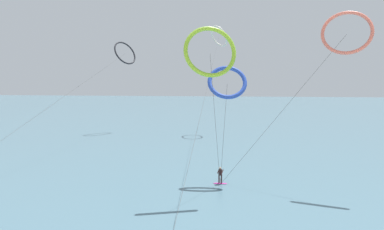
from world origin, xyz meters
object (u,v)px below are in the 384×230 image
kite_cobalt (227,82)px  kite_ivory (219,36)px  kite_charcoal (125,53)px  kite_coral (347,33)px  surfer_magenta (220,176)px  kite_lime (210,52)px

kite_cobalt → kite_ivory: size_ratio=0.23×
kite_charcoal → kite_coral: size_ratio=3.08×
kite_cobalt → kite_charcoal: size_ratio=0.23×
kite_ivory → kite_charcoal: (-19.02, -0.37, -3.11)m
surfer_magenta → kite_coral: kite_coral is taller
surfer_magenta → kite_cobalt: kite_cobalt is taller
kite_cobalt → kite_charcoal: kite_charcoal is taller
kite_cobalt → kite_lime: size_ratio=0.79×
kite_ivory → kite_cobalt: bearing=146.3°
kite_cobalt → kite_lime: bearing=-113.7°
surfer_magenta → kite_cobalt: bearing=-83.4°
kite_coral → kite_charcoal: bearing=150.0°
kite_cobalt → kite_ivory: (-2.39, 33.13, 8.76)m
kite_cobalt → kite_ivory: 34.35m
kite_lime → kite_charcoal: (-19.98, 37.67, 2.93)m
kite_cobalt → kite_lime: kite_lime is taller
kite_lime → kite_coral: bearing=-0.4°
surfer_magenta → kite_lime: (-0.89, -2.84, 12.08)m
surfer_magenta → kite_coral: (11.77, 1.04, 14.05)m
kite_cobalt → kite_coral: size_ratio=0.70×
kite_coral → surfer_magenta: bearing=-159.0°
kite_ivory → kite_lime: size_ratio=3.44×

